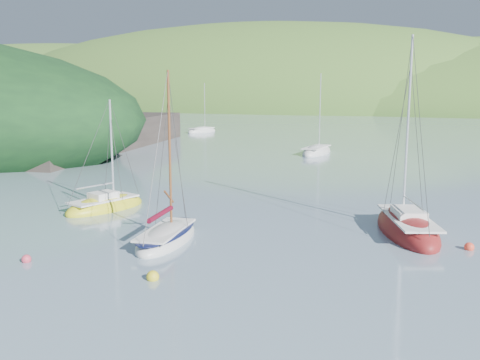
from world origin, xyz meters
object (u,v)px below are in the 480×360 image
at_px(sloop_red, 407,229).
at_px(distant_sloop_a, 317,152).
at_px(distant_sloop_c, 202,131).
at_px(daysailer_white, 167,237).
at_px(sailboat_yellow, 105,207).

bearing_deg(sloop_red, distant_sloop_a, 91.88).
relative_size(sloop_red, distant_sloop_c, 1.27).
distance_m(daysailer_white, sailboat_yellow, 8.19).
bearing_deg(distant_sloop_c, distant_sloop_a, -22.32).
bearing_deg(sailboat_yellow, sloop_red, 21.37).
distance_m(sloop_red, sailboat_yellow, 17.49).
bearing_deg(distant_sloop_c, sloop_red, -36.50).
distance_m(sloop_red, distant_sloop_a, 31.86).
xyz_separation_m(daysailer_white, distant_sloop_a, (-1.91, 35.35, -0.04)).
xyz_separation_m(daysailer_white, distant_sloop_c, (-25.82, 54.81, -0.05)).
bearing_deg(sailboat_yellow, distant_sloop_a, 97.02).
bearing_deg(distant_sloop_a, distant_sloop_c, 144.46).
bearing_deg(daysailer_white, distant_sloop_c, 106.12).
bearing_deg(daysailer_white, sloop_red, 20.62).
bearing_deg(daysailer_white, sailboat_yellow, 138.16).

